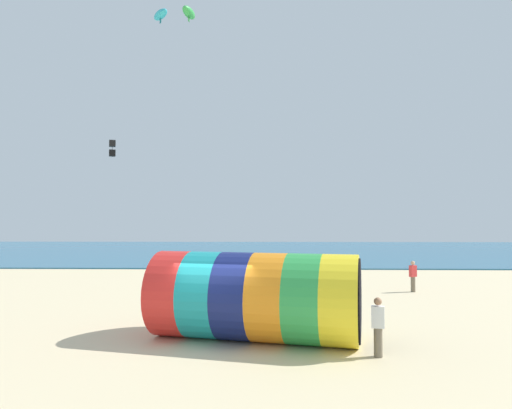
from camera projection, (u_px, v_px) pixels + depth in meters
ground_plane at (213, 343)px, 14.33m from camera, size 120.00×120.00×0.00m
sea at (253, 251)px, 54.98m from camera, size 120.00×40.00×0.10m
giant_inflatable_tube at (255, 296)px, 14.63m from camera, size 7.04×4.20×2.81m
kite_handler at (378, 327)px, 12.87m from camera, size 0.41×0.31×1.67m
kite_black_box at (112, 148)px, 31.25m from camera, size 0.54×0.54×1.18m
kite_green_parafoil at (189, 13)px, 24.47m from camera, size 0.88×1.49×0.78m
kite_cyan_parafoil at (161, 15)px, 26.64m from camera, size 1.34×1.53×0.77m
bystander_near_water at (413, 276)px, 24.31m from camera, size 0.42×0.35×1.65m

